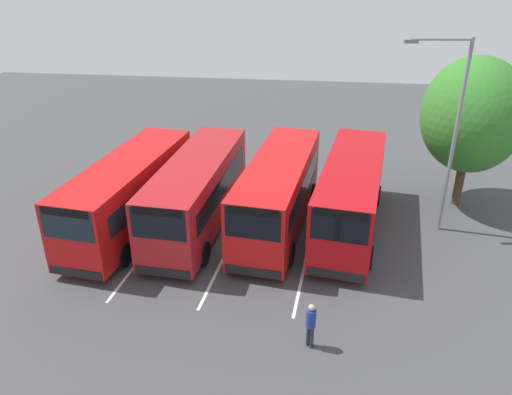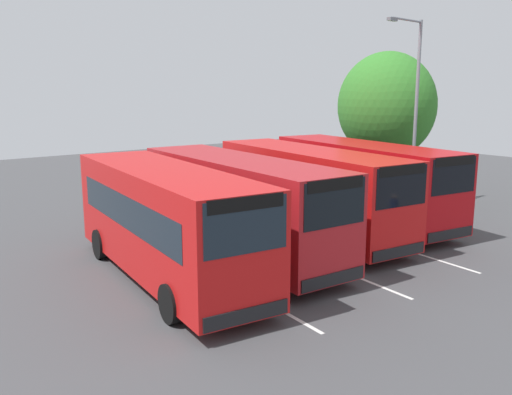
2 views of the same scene
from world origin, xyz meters
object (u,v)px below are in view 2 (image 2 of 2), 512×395
Objects in this scene: bus_center_left at (239,203)px; depot_tree at (386,106)px; bus_far_left at (166,219)px; street_lamp at (414,103)px; bus_center_right at (309,189)px; bus_far_right at (363,180)px.

bus_center_left is 1.28× the size of depot_tree.
bus_far_left is 1.29× the size of depot_tree.
bus_center_left is 1.11× the size of street_lamp.
bus_center_right is at bearing -0.87° from street_lamp.
bus_far_right is at bearing 103.05° from bus_far_left.
bus_center_right is 10.15m from depot_tree.
bus_center_left is 3.73m from bus_center_right.
depot_tree is (-2.93, 1.69, -0.27)m from street_lamp.
bus_far_left is at bearing -73.66° from depot_tree.
bus_center_right is at bearing 104.58° from bus_far_left.
depot_tree reaches higher than bus_center_left.
bus_far_left and bus_center_left have the same top height.
bus_center_left is at bearing -76.47° from bus_far_right.
bus_center_left is (-0.49, 3.09, 0.00)m from bus_far_left.
depot_tree is (-4.14, 12.71, 2.89)m from bus_center_left.
bus_far_left is 10.18m from bus_far_right.
street_lamp is at bearing 106.27° from bus_far_right.
bus_far_right is at bearing -58.43° from depot_tree.
bus_far_left and bus_far_right have the same top height.
depot_tree reaches higher than bus_center_right.
depot_tree is (-4.63, 15.80, 2.89)m from bus_far_left.
bus_center_left and bus_center_right have the same top height.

